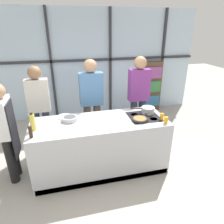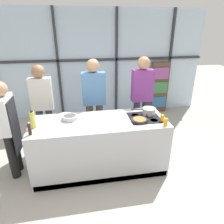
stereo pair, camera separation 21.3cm
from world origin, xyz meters
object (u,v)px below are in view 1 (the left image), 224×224
object	(u,v)px
oil_bottle	(33,122)
frying_pan	(140,119)
white_plate	(65,117)
juice_glass_near	(166,120)
spectator_center_right	(139,94)
spectator_far_left	(39,104)
pepper_grinder	(30,132)
mixing_bowl	(70,119)
chef	(6,129)
spectator_center_left	(92,98)
juice_glass_far	(162,117)
saucepan	(148,110)

from	to	relation	value
oil_bottle	frying_pan	bearing A→B (deg)	-2.25
white_plate	juice_glass_near	xyz separation A→B (m)	(1.55, -0.63, 0.05)
spectator_center_right	juice_glass_near	bearing A→B (deg)	90.54
oil_bottle	spectator_far_left	bearing A→B (deg)	89.30
white_plate	pepper_grinder	bearing A→B (deg)	-129.41
oil_bottle	white_plate	bearing A→B (deg)	37.84
spectator_center_right	mixing_bowl	xyz separation A→B (m)	(-1.47, -0.72, -0.08)
frying_pan	oil_bottle	bearing A→B (deg)	177.75
white_plate	spectator_center_right	bearing A→B (deg)	19.73
chef	white_plate	bearing A→B (deg)	102.97
spectator_center_left	juice_glass_far	size ratio (longest dim) A/B	16.29
spectator_far_left	juice_glass_near	distance (m)	2.33
white_plate	mixing_bowl	bearing A→B (deg)	-65.82
spectator_center_left	mixing_bowl	world-z (taller)	spectator_center_left
spectator_center_left	pepper_grinder	world-z (taller)	spectator_center_left
spectator_center_right	white_plate	bearing A→B (deg)	19.73
chef	spectator_center_left	size ratio (longest dim) A/B	0.91
frying_pan	oil_bottle	size ratio (longest dim) A/B	1.43
spectator_center_left	white_plate	world-z (taller)	spectator_center_left
spectator_center_right	juice_glass_far	size ratio (longest dim) A/B	16.45
spectator_center_right	saucepan	bearing A→B (deg)	81.76
spectator_center_left	white_plate	distance (m)	0.78
mixing_bowl	oil_bottle	bearing A→B (deg)	-159.73
pepper_grinder	frying_pan	bearing A→B (deg)	5.22
spectator_center_right	juice_glass_far	distance (m)	1.05
frying_pan	white_plate	xyz separation A→B (m)	(-1.19, 0.43, -0.02)
chef	frying_pan	world-z (taller)	chef
saucepan	juice_glass_near	world-z (taller)	saucepan
spectator_center_right	pepper_grinder	bearing A→B (deg)	29.32
spectator_far_left	spectator_center_right	size ratio (longest dim) A/B	0.95
spectator_center_right	frying_pan	bearing A→B (deg)	70.49
frying_pan	spectator_far_left	bearing A→B (deg)	149.25
frying_pan	juice_glass_far	size ratio (longest dim) A/B	3.61
frying_pan	juice_glass_far	distance (m)	0.37
saucepan	juice_glass_near	size ratio (longest dim) A/B	3.88
frying_pan	mixing_bowl	distance (m)	1.15
frying_pan	spectator_center_left	bearing A→B (deg)	123.56
spectator_far_left	saucepan	xyz separation A→B (m)	(1.89, -0.74, -0.01)
chef	juice_glass_far	bearing A→B (deg)	83.25
spectator_far_left	frying_pan	xyz separation A→B (m)	(1.65, -0.98, -0.04)
saucepan	spectator_far_left	bearing A→B (deg)	158.72
oil_bottle	juice_glass_far	distance (m)	2.03
frying_pan	juice_glass_far	xyz separation A→B (m)	(0.36, -0.06, 0.03)
chef	mixing_bowl	distance (m)	0.96
saucepan	juice_glass_far	distance (m)	0.33
spectator_center_left	frying_pan	bearing A→B (deg)	123.56
pepper_grinder	chef	bearing A→B (deg)	137.19
saucepan	oil_bottle	xyz separation A→B (m)	(-1.90, -0.18, 0.07)
chef	spectator_far_left	size ratio (longest dim) A/B	0.95
saucepan	spectator_center_right	bearing A→B (deg)	81.76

